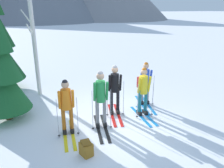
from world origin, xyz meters
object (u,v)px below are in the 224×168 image
skier_in_blue (145,82)px  skier_in_orange (67,105)px  pine_tree_near (1,69)px  backpack_on_snow_front (86,149)px  skier_in_green (101,96)px  birch_tree_tall (34,43)px  skier_in_black (115,87)px  skier_in_yellow (143,89)px

skier_in_blue → skier_in_orange: bearing=-161.7°
pine_tree_near → backpack_on_snow_front: size_ratio=9.82×
skier_in_green → birch_tree_tall: 3.99m
birch_tree_tall → skier_in_green: bearing=-66.3°
birch_tree_tall → skier_in_orange: bearing=-81.7°
skier_in_green → pine_tree_near: size_ratio=0.47×
skier_in_green → skier_in_black: 0.98m
skier_in_green → pine_tree_near: (-2.65, 1.60, 0.70)m
skier_in_orange → skier_in_black: skier_in_black is taller
skier_in_yellow → backpack_on_snow_front: bearing=-148.4°
skier_in_orange → skier_in_black: (1.74, 0.70, 0.08)m
pine_tree_near → skier_in_blue: bearing=-7.2°
skier_in_black → skier_in_yellow: (0.84, -0.43, -0.03)m
backpack_on_snow_front → birch_tree_tall: bearing=98.7°
skier_in_yellow → pine_tree_near: pine_tree_near is taller
skier_in_green → backpack_on_snow_front: size_ratio=4.67×
skier_in_blue → pine_tree_near: pine_tree_near is taller
pine_tree_near → backpack_on_snow_front: pine_tree_near is taller
skier_in_orange → skier_in_black: bearing=21.8°
skier_in_green → birch_tree_tall: birch_tree_tall is taller
skier_in_orange → pine_tree_near: bearing=135.1°
skier_in_orange → pine_tree_near: size_ratio=0.45×
skier_in_blue → backpack_on_snow_front: size_ratio=4.74×
skier_in_blue → pine_tree_near: 4.84m
skier_in_yellow → skier_in_green: bearing=-171.2°
skier_in_orange → skier_in_black: size_ratio=0.98×
skier_in_orange → pine_tree_near: 2.44m
skier_in_blue → backpack_on_snow_front: 3.71m
skier_in_black → skier_in_blue: 1.40m
skier_in_green → pine_tree_near: pine_tree_near is taller
skier_in_orange → birch_tree_tall: birch_tree_tall is taller
skier_in_black → pine_tree_near: (-3.37, 0.93, 0.74)m
skier_in_black → birch_tree_tall: 3.81m
skier_in_orange → birch_tree_tall: bearing=98.3°
skier_in_yellow → birch_tree_tall: (-3.09, 3.25, 1.24)m
skier_in_green → skier_in_blue: size_ratio=0.98×
birch_tree_tall → skier_in_yellow: bearing=-46.4°
pine_tree_near → skier_in_yellow: bearing=-17.8°
birch_tree_tall → backpack_on_snow_front: size_ratio=11.28×
skier_in_green → skier_in_black: bearing=42.7°
skier_in_yellow → birch_tree_tall: size_ratio=0.39×
skier_in_blue → pine_tree_near: size_ratio=0.48×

